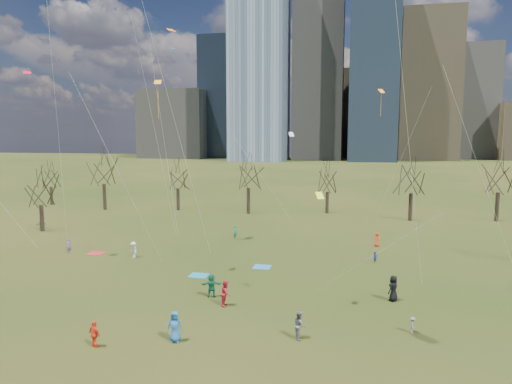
% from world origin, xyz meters
% --- Properties ---
extents(ground, '(500.00, 500.00, 0.00)m').
position_xyz_m(ground, '(0.00, 0.00, 0.00)').
color(ground, black).
rests_on(ground, ground).
extents(downtown_skyline, '(212.50, 78.00, 118.00)m').
position_xyz_m(downtown_skyline, '(-2.43, 210.64, 39.01)').
color(downtown_skyline, slate).
rests_on(downtown_skyline, ground).
extents(bare_tree_row, '(113.04, 29.80, 9.50)m').
position_xyz_m(bare_tree_row, '(-0.09, 37.22, 6.12)').
color(bare_tree_row, black).
rests_on(bare_tree_row, ground).
extents(blanket_teal, '(1.60, 1.50, 0.03)m').
position_xyz_m(blanket_teal, '(-4.31, 8.16, 0.01)').
color(blanket_teal, teal).
rests_on(blanket_teal, ground).
extents(blanket_navy, '(1.60, 1.50, 0.03)m').
position_xyz_m(blanket_navy, '(0.61, 11.81, 0.01)').
color(blanket_navy, '#276DB8').
rests_on(blanket_navy, ground).
extents(blanket_crimson, '(1.60, 1.50, 0.03)m').
position_xyz_m(blanket_crimson, '(-17.20, 13.19, 0.01)').
color(blanket_crimson, '#B22423').
rests_on(blanket_crimson, ground).
extents(person_0, '(0.99, 0.73, 1.85)m').
position_xyz_m(person_0, '(-1.52, -4.33, 0.93)').
color(person_0, '#2665A6').
rests_on(person_0, ground).
extents(person_2, '(0.70, 0.90, 1.84)m').
position_xyz_m(person_2, '(-0.11, 1.84, 0.92)').
color(person_2, red).
rests_on(person_2, ground).
extents(person_3, '(0.40, 0.68, 1.04)m').
position_xyz_m(person_3, '(12.42, -0.24, 0.52)').
color(person_3, slate).
rests_on(person_3, ground).
extents(person_4, '(1.00, 0.74, 1.58)m').
position_xyz_m(person_4, '(-5.79, -5.96, 0.79)').
color(person_4, '#F83C1B').
rests_on(person_4, ground).
extents(person_5, '(1.75, 0.91, 1.80)m').
position_xyz_m(person_5, '(-1.64, 3.32, 0.90)').
color(person_5, '#186C4B').
rests_on(person_5, ground).
extents(person_6, '(1.06, 1.12, 1.92)m').
position_xyz_m(person_6, '(11.74, 5.25, 0.96)').
color(person_6, black).
rests_on(person_6, ground).
extents(person_7, '(0.49, 0.62, 1.50)m').
position_xyz_m(person_7, '(-20.15, 12.90, 0.75)').
color(person_7, '#7F50A0').
rests_on(person_7, ground).
extents(person_8, '(0.64, 0.66, 1.07)m').
position_xyz_m(person_8, '(10.94, 15.49, 0.53)').
color(person_8, '#253DA1').
rests_on(person_8, ground).
extents(person_9, '(1.20, 1.09, 1.62)m').
position_xyz_m(person_9, '(-12.61, 12.46, 0.81)').
color(person_9, silver).
rests_on(person_9, ground).
extents(person_11, '(1.20, 1.30, 1.45)m').
position_xyz_m(person_11, '(-30.50, 22.48, 0.73)').
color(person_11, slate).
rests_on(person_11, ground).
extents(person_12, '(0.76, 0.91, 1.58)m').
position_xyz_m(person_12, '(11.50, 22.18, 0.79)').
color(person_12, red).
rests_on(person_12, ground).
extents(person_13, '(0.55, 0.70, 1.67)m').
position_xyz_m(person_13, '(-4.59, 22.34, 0.83)').
color(person_13, '#1C7F55').
rests_on(person_13, ground).
extents(person_14, '(0.86, 0.98, 1.69)m').
position_xyz_m(person_14, '(5.65, -2.43, 0.85)').
color(person_14, slate).
rests_on(person_14, ground).
extents(kites_airborne, '(60.06, 48.90, 35.85)m').
position_xyz_m(kites_airborne, '(5.67, 11.07, 13.82)').
color(kites_airborne, '#FFA915').
rests_on(kites_airborne, ground).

